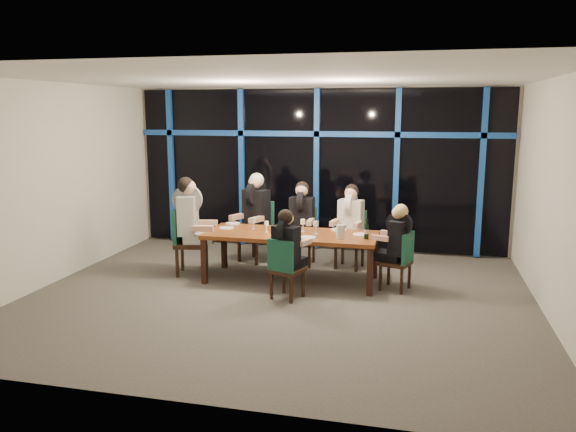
{
  "coord_description": "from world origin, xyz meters",
  "views": [
    {
      "loc": [
        1.88,
        -7.29,
        2.57
      ],
      "look_at": [
        0.0,
        0.6,
        1.05
      ],
      "focal_mm": 35.0,
      "sensor_mm": 36.0,
      "label": 1
    }
  ],
  "objects_px": {
    "wine_bottle": "(366,231)",
    "water_pitcher": "(340,232)",
    "chair_far_left": "(258,227)",
    "chair_near_mid": "(284,266)",
    "diner_end_left": "(190,212)",
    "chair_far_right": "(351,236)",
    "diner_near_mid": "(287,240)",
    "diner_end_right": "(397,234)",
    "chair_far_mid": "(302,233)",
    "chair_end_left": "(185,238)",
    "diner_far_right": "(350,214)",
    "chair_end_right": "(401,258)",
    "dining_table": "(291,237)",
    "diner_far_left": "(255,205)",
    "diner_far_mid": "(301,211)"
  },
  "relations": [
    {
      "from": "dining_table",
      "to": "diner_near_mid",
      "type": "height_order",
      "value": "diner_near_mid"
    },
    {
      "from": "diner_near_mid",
      "to": "chair_near_mid",
      "type": "bearing_deg",
      "value": 90.0
    },
    {
      "from": "chair_end_left",
      "to": "chair_near_mid",
      "type": "distance_m",
      "value": 2.01
    },
    {
      "from": "chair_far_right",
      "to": "diner_end_left",
      "type": "xyz_separation_m",
      "value": [
        -2.42,
        -1.03,
        0.48
      ]
    },
    {
      "from": "dining_table",
      "to": "diner_end_right",
      "type": "xyz_separation_m",
      "value": [
        1.58,
        -0.07,
        0.15
      ]
    },
    {
      "from": "dining_table",
      "to": "chair_end_left",
      "type": "height_order",
      "value": "chair_end_left"
    },
    {
      "from": "diner_far_left",
      "to": "chair_near_mid",
      "type": "bearing_deg",
      "value": -39.02
    },
    {
      "from": "diner_far_right",
      "to": "chair_end_right",
      "type": "bearing_deg",
      "value": -38.7
    },
    {
      "from": "chair_far_mid",
      "to": "chair_end_left",
      "type": "relative_size",
      "value": 0.91
    },
    {
      "from": "chair_far_left",
      "to": "chair_near_mid",
      "type": "relative_size",
      "value": 1.21
    },
    {
      "from": "chair_far_left",
      "to": "diner_far_mid",
      "type": "distance_m",
      "value": 0.87
    },
    {
      "from": "chair_far_left",
      "to": "diner_far_mid",
      "type": "height_order",
      "value": "diner_far_mid"
    },
    {
      "from": "dining_table",
      "to": "wine_bottle",
      "type": "xyz_separation_m",
      "value": [
        1.15,
        -0.14,
        0.18
      ]
    },
    {
      "from": "wine_bottle",
      "to": "water_pitcher",
      "type": "height_order",
      "value": "wine_bottle"
    },
    {
      "from": "dining_table",
      "to": "chair_far_right",
      "type": "relative_size",
      "value": 2.73
    },
    {
      "from": "diner_end_right",
      "to": "chair_end_left",
      "type": "bearing_deg",
      "value": -72.24
    },
    {
      "from": "chair_end_left",
      "to": "chair_end_right",
      "type": "bearing_deg",
      "value": -103.09
    },
    {
      "from": "diner_far_left",
      "to": "wine_bottle",
      "type": "xyz_separation_m",
      "value": [
        2.01,
        -1.12,
        -0.13
      ]
    },
    {
      "from": "diner_far_mid",
      "to": "dining_table",
      "type": "bearing_deg",
      "value": -86.9
    },
    {
      "from": "diner_far_right",
      "to": "diner_far_left",
      "type": "bearing_deg",
      "value": -170.78
    },
    {
      "from": "chair_near_mid",
      "to": "wine_bottle",
      "type": "distance_m",
      "value": 1.33
    },
    {
      "from": "chair_end_right",
      "to": "chair_near_mid",
      "type": "relative_size",
      "value": 1.01
    },
    {
      "from": "dining_table",
      "to": "chair_near_mid",
      "type": "height_order",
      "value": "chair_near_mid"
    },
    {
      "from": "water_pitcher",
      "to": "chair_far_mid",
      "type": "bearing_deg",
      "value": 131.35
    },
    {
      "from": "chair_near_mid",
      "to": "diner_end_left",
      "type": "distance_m",
      "value": 2.01
    },
    {
      "from": "chair_far_left",
      "to": "diner_end_left",
      "type": "height_order",
      "value": "diner_end_left"
    },
    {
      "from": "dining_table",
      "to": "diner_far_mid",
      "type": "relative_size",
      "value": 2.77
    },
    {
      "from": "wine_bottle",
      "to": "water_pitcher",
      "type": "xyz_separation_m",
      "value": [
        -0.37,
        -0.07,
        -0.01
      ]
    },
    {
      "from": "dining_table",
      "to": "chair_near_mid",
      "type": "bearing_deg",
      "value": -82.77
    },
    {
      "from": "chair_far_mid",
      "to": "water_pitcher",
      "type": "bearing_deg",
      "value": -55.44
    },
    {
      "from": "diner_far_right",
      "to": "wine_bottle",
      "type": "xyz_separation_m",
      "value": [
        0.37,
        -1.07,
        -0.04
      ]
    },
    {
      "from": "water_pitcher",
      "to": "diner_near_mid",
      "type": "bearing_deg",
      "value": -129.14
    },
    {
      "from": "diner_near_mid",
      "to": "chair_end_left",
      "type": "bearing_deg",
      "value": -3.98
    },
    {
      "from": "chair_far_right",
      "to": "diner_near_mid",
      "type": "xyz_separation_m",
      "value": [
        -0.66,
        -1.82,
        0.29
      ]
    },
    {
      "from": "dining_table",
      "to": "chair_end_left",
      "type": "relative_size",
      "value": 2.44
    },
    {
      "from": "chair_near_mid",
      "to": "diner_far_left",
      "type": "distance_m",
      "value": 2.16
    },
    {
      "from": "dining_table",
      "to": "diner_far_left",
      "type": "distance_m",
      "value": 1.35
    },
    {
      "from": "chair_far_mid",
      "to": "diner_far_left",
      "type": "xyz_separation_m",
      "value": [
        -0.83,
        -0.03,
        0.46
      ]
    },
    {
      "from": "chair_near_mid",
      "to": "diner_end_right",
      "type": "xyz_separation_m",
      "value": [
        1.47,
        0.81,
        0.35
      ]
    },
    {
      "from": "dining_table",
      "to": "diner_end_right",
      "type": "height_order",
      "value": "diner_end_right"
    },
    {
      "from": "chair_end_left",
      "to": "water_pitcher",
      "type": "height_order",
      "value": "chair_end_left"
    },
    {
      "from": "chair_far_left",
      "to": "wine_bottle",
      "type": "bearing_deg",
      "value": -7.95
    },
    {
      "from": "chair_far_mid",
      "to": "wine_bottle",
      "type": "height_order",
      "value": "wine_bottle"
    },
    {
      "from": "diner_end_left",
      "to": "diner_end_right",
      "type": "distance_m",
      "value": 3.2
    },
    {
      "from": "chair_end_right",
      "to": "chair_far_mid",
      "type": "bearing_deg",
      "value": -104.98
    },
    {
      "from": "diner_end_left",
      "to": "diner_far_left",
      "type": "bearing_deg",
      "value": -49.09
    },
    {
      "from": "diner_far_left",
      "to": "diner_far_mid",
      "type": "xyz_separation_m",
      "value": [
        0.83,
        -0.05,
        -0.07
      ]
    },
    {
      "from": "diner_far_mid",
      "to": "diner_near_mid",
      "type": "distance_m",
      "value": 1.75
    },
    {
      "from": "chair_near_mid",
      "to": "diner_end_right",
      "type": "height_order",
      "value": "diner_end_right"
    },
    {
      "from": "chair_end_left",
      "to": "diner_near_mid",
      "type": "bearing_deg",
      "value": -124.82
    }
  ]
}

